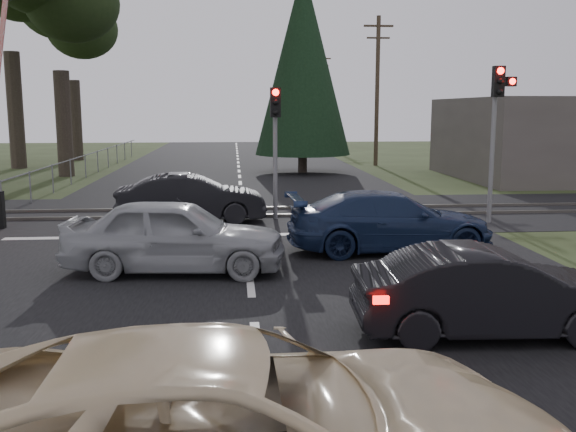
{
  "coord_description": "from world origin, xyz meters",
  "views": [
    {
      "loc": [
        -0.3,
        -9.23,
        3.43
      ],
      "look_at": [
        0.79,
        3.56,
        1.3
      ],
      "focal_mm": 40.0,
      "sensor_mm": 36.0,
      "label": 1
    }
  ],
  "objects": [
    {
      "name": "ground",
      "position": [
        0.0,
        0.0,
        0.0
      ],
      "size": [
        120.0,
        120.0,
        0.0
      ],
      "primitive_type": "plane",
      "color": "#2A3317",
      "rests_on": "ground"
    },
    {
      "name": "road",
      "position": [
        0.0,
        10.0,
        0.01
      ],
      "size": [
        14.0,
        100.0,
        0.01
      ],
      "primitive_type": "cube",
      "color": "black",
      "rests_on": "ground"
    },
    {
      "name": "rail_corridor",
      "position": [
        0.0,
        12.0,
        0.01
      ],
      "size": [
        120.0,
        8.0,
        0.01
      ],
      "primitive_type": "cube",
      "color": "black",
      "rests_on": "ground"
    },
    {
      "name": "stop_line",
      "position": [
        0.0,
        8.2,
        0.01
      ],
      "size": [
        13.0,
        0.35,
        0.0
      ],
      "primitive_type": "cube",
      "color": "silver",
      "rests_on": "ground"
    },
    {
      "name": "rail_near",
      "position": [
        0.0,
        11.2,
        0.05
      ],
      "size": [
        120.0,
        0.12,
        0.1
      ],
      "primitive_type": "cube",
      "color": "#59544C",
      "rests_on": "ground"
    },
    {
      "name": "rail_far",
      "position": [
        0.0,
        12.8,
        0.05
      ],
      "size": [
        120.0,
        0.12,
        0.1
      ],
      "primitive_type": "cube",
      "color": "#59544C",
      "rests_on": "ground"
    },
    {
      "name": "traffic_signal_right",
      "position": [
        7.55,
        9.47,
        3.31
      ],
      "size": [
        0.68,
        0.48,
        4.7
      ],
      "color": "slate",
      "rests_on": "ground"
    },
    {
      "name": "traffic_signal_center",
      "position": [
        1.0,
        10.68,
        2.81
      ],
      "size": [
        0.32,
        0.48,
        4.1
      ],
      "color": "slate",
      "rests_on": "ground"
    },
    {
      "name": "utility_pole_mid",
      "position": [
        8.5,
        30.0,
        4.73
      ],
      "size": [
        1.8,
        0.26,
        9.0
      ],
      "color": "#4C3D2D",
      "rests_on": "ground"
    },
    {
      "name": "utility_pole_far",
      "position": [
        8.5,
        55.0,
        4.73
      ],
      "size": [
        1.8,
        0.26,
        9.0
      ],
      "color": "#4C3D2D",
      "rests_on": "ground"
    },
    {
      "name": "euc_tree_e",
      "position": [
        -11.0,
        36.0,
        9.51
      ],
      "size": [
        6.0,
        6.0,
        13.2
      ],
      "color": "#473D33",
      "rests_on": "ground"
    },
    {
      "name": "conifer_tree",
      "position": [
        3.5,
        26.0,
        5.99
      ],
      "size": [
        5.2,
        5.2,
        11.0
      ],
      "color": "#473D33",
      "rests_on": "ground"
    },
    {
      "name": "fence_left",
      "position": [
        -7.8,
        22.5,
        0.0
      ],
      "size": [
        0.1,
        36.0,
        1.2
      ],
      "primitive_type": null,
      "color": "slate",
      "rests_on": "ground"
    },
    {
      "name": "dark_hatchback",
      "position": [
        3.56,
        -0.1,
        0.68
      ],
      "size": [
        4.18,
        1.6,
        1.36
      ],
      "primitive_type": "imported",
      "rotation": [
        0.0,
        0.0,
        1.53
      ],
      "color": "black",
      "rests_on": "ground"
    },
    {
      "name": "silver_car",
      "position": [
        -1.56,
        4.28,
        0.79
      ],
      "size": [
        4.81,
        2.29,
        1.59
      ],
      "primitive_type": "imported",
      "rotation": [
        0.0,
        0.0,
        1.48
      ],
      "color": "#92969A",
      "rests_on": "ground"
    },
    {
      "name": "blue_sedan",
      "position": [
        3.5,
        5.95,
        0.73
      ],
      "size": [
        5.11,
        2.25,
        1.46
      ],
      "primitive_type": "imported",
      "rotation": [
        0.0,
        0.0,
        1.61
      ],
      "color": "#162343",
      "rests_on": "ground"
    },
    {
      "name": "dark_car_far",
      "position": [
        -1.61,
        10.38,
        0.74
      ],
      "size": [
        4.59,
        1.84,
        1.48
      ],
      "primitive_type": "imported",
      "rotation": [
        0.0,
        0.0,
        1.63
      ],
      "color": "black",
      "rests_on": "ground"
    }
  ]
}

